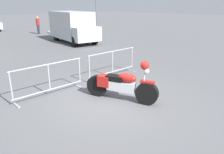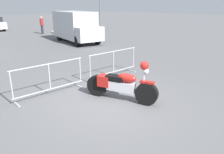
{
  "view_description": "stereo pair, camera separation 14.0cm",
  "coord_description": "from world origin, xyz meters",
  "px_view_note": "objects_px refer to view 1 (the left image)",
  "views": [
    {
      "loc": [
        -4.18,
        -4.43,
        2.86
      ],
      "look_at": [
        0.4,
        0.29,
        0.65
      ],
      "focal_mm": 35.0,
      "sensor_mm": 36.0,
      "label": 1
    },
    {
      "loc": [
        -4.08,
        -4.53,
        2.86
      ],
      "look_at": [
        0.4,
        0.29,
        0.65
      ],
      "focal_mm": 35.0,
      "sensor_mm": 36.0,
      "label": 2
    }
  ],
  "objects_px": {
    "delivery_van": "(73,26)",
    "pedestrian": "(38,25)",
    "motorcycle": "(121,84)",
    "crowd_barrier_near": "(49,79)",
    "crowd_barrier_far": "(112,63)"
  },
  "relations": [
    {
      "from": "motorcycle",
      "to": "crowd_barrier_far",
      "type": "relative_size",
      "value": 0.9
    },
    {
      "from": "motorcycle",
      "to": "pedestrian",
      "type": "xyz_separation_m",
      "value": [
        5.52,
        16.59,
        0.42
      ]
    },
    {
      "from": "pedestrian",
      "to": "crowd_barrier_near",
      "type": "bearing_deg",
      "value": -173.96
    },
    {
      "from": "delivery_van",
      "to": "pedestrian",
      "type": "bearing_deg",
      "value": -173.59
    },
    {
      "from": "crowd_barrier_far",
      "to": "delivery_van",
      "type": "bearing_deg",
      "value": 65.43
    },
    {
      "from": "crowd_barrier_near",
      "to": "delivery_van",
      "type": "relative_size",
      "value": 0.47
    },
    {
      "from": "crowd_barrier_near",
      "to": "pedestrian",
      "type": "height_order",
      "value": "pedestrian"
    },
    {
      "from": "crowd_barrier_near",
      "to": "delivery_van",
      "type": "distance_m",
      "value": 10.68
    },
    {
      "from": "crowd_barrier_near",
      "to": "crowd_barrier_far",
      "type": "distance_m",
      "value": 2.84
    },
    {
      "from": "motorcycle",
      "to": "delivery_van",
      "type": "distance_m",
      "value": 11.46
    },
    {
      "from": "delivery_van",
      "to": "pedestrian",
      "type": "relative_size",
      "value": 3.1
    },
    {
      "from": "delivery_van",
      "to": "pedestrian",
      "type": "height_order",
      "value": "delivery_van"
    },
    {
      "from": "motorcycle",
      "to": "crowd_barrier_near",
      "type": "height_order",
      "value": "motorcycle"
    },
    {
      "from": "motorcycle",
      "to": "crowd_barrier_far",
      "type": "bearing_deg",
      "value": 120.36
    },
    {
      "from": "crowd_barrier_near",
      "to": "pedestrian",
      "type": "distance_m",
      "value": 16.31
    }
  ]
}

